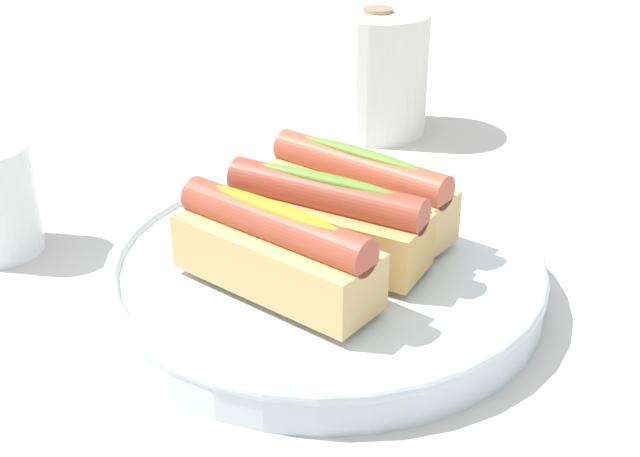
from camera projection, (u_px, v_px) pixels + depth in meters
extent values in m
plane|color=beige|center=(319.00, 304.00, 0.61)|extent=(2.40, 2.40, 0.00)
cylinder|color=silver|center=(320.00, 275.00, 0.62)|extent=(0.32, 0.32, 0.03)
torus|color=silver|center=(320.00, 260.00, 0.61)|extent=(0.32, 0.32, 0.01)
cube|color=#DBB270|center=(275.00, 260.00, 0.56)|extent=(0.16, 0.11, 0.04)
cylinder|color=#B24C38|center=(274.00, 224.00, 0.55)|extent=(0.15, 0.09, 0.03)
ellipsoid|color=gold|center=(274.00, 208.00, 0.54)|extent=(0.10, 0.06, 0.01)
cube|color=tan|center=(320.00, 229.00, 0.60)|extent=(0.16, 0.09, 0.04)
cylinder|color=#A84733|center=(320.00, 194.00, 0.59)|extent=(0.15, 0.07, 0.03)
ellipsoid|color=olive|center=(320.00, 179.00, 0.58)|extent=(0.11, 0.04, 0.01)
cube|color=#DBB270|center=(359.00, 201.00, 0.64)|extent=(0.16, 0.11, 0.04)
cylinder|color=#BC563D|center=(360.00, 168.00, 0.63)|extent=(0.15, 0.09, 0.03)
ellipsoid|color=olive|center=(360.00, 153.00, 0.62)|extent=(0.11, 0.06, 0.01)
cylinder|color=white|center=(376.00, 73.00, 0.89)|extent=(0.11, 0.11, 0.13)
cylinder|color=#997A5B|center=(378.00, 10.00, 0.86)|extent=(0.03, 0.03, 0.00)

